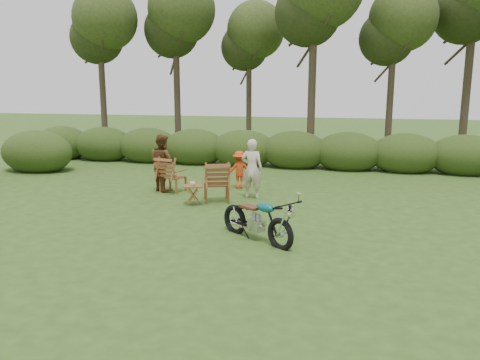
% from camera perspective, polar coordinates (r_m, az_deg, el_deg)
% --- Properties ---
extents(ground, '(80.00, 80.00, 0.00)m').
position_cam_1_polar(ground, '(9.36, -0.42, -7.36)').
color(ground, '#2C4617').
rests_on(ground, ground).
extents(tree_line, '(22.52, 11.62, 8.14)m').
position_cam_1_polar(tree_line, '(18.44, 8.76, 13.63)').
color(tree_line, '#382B1E').
rests_on(tree_line, ground).
extents(motorcycle, '(1.93, 1.66, 1.06)m').
position_cam_1_polar(motorcycle, '(9.41, 2.00, -7.26)').
color(motorcycle, '#0A8E87').
rests_on(motorcycle, ground).
extents(lawn_chair_right, '(0.96, 0.96, 1.07)m').
position_cam_1_polar(lawn_chair_right, '(12.53, -2.86, -2.58)').
color(lawn_chair_right, brown).
rests_on(lawn_chair_right, ground).
extents(lawn_chair_left, '(0.86, 0.86, 1.03)m').
position_cam_1_polar(lawn_chair_left, '(13.79, -8.13, -1.41)').
color(lawn_chair_left, brown).
rests_on(lawn_chair_left, ground).
extents(side_table, '(0.60, 0.55, 0.51)m').
position_cam_1_polar(side_table, '(12.13, -5.73, -1.84)').
color(side_table, brown).
rests_on(side_table, ground).
extents(cup, '(0.16, 0.16, 0.10)m').
position_cam_1_polar(cup, '(12.07, -5.78, -0.42)').
color(cup, '#EFE7C5').
rests_on(cup, side_table).
extents(adult_a, '(0.61, 0.42, 1.63)m').
position_cam_1_polar(adult_a, '(12.88, 1.45, -2.19)').
color(adult_a, beige).
rests_on(adult_a, ground).
extents(adult_b, '(1.02, 0.99, 1.66)m').
position_cam_1_polar(adult_b, '(13.98, -9.31, -1.26)').
color(adult_b, '#573318').
rests_on(adult_b, ground).
extents(child, '(0.84, 0.69, 1.13)m').
position_cam_1_polar(child, '(14.10, -0.08, -1.02)').
color(child, red).
rests_on(child, ground).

